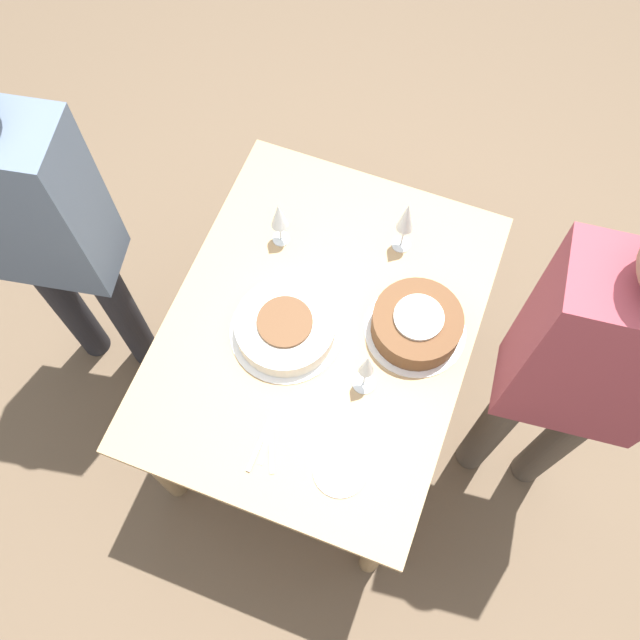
{
  "coord_description": "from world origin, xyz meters",
  "views": [
    {
      "loc": [
        -0.85,
        -0.32,
        2.81
      ],
      "look_at": [
        0.0,
        0.0,
        0.81
      ],
      "focal_mm": 40.0,
      "sensor_mm": 36.0,
      "label": 1
    }
  ],
  "objects_px": {
    "cake_center_white": "(285,327)",
    "wine_glass_extra": "(366,367)",
    "person_watching": "(41,227)",
    "wine_glass_near": "(279,217)",
    "cake_front_chocolate": "(417,324)",
    "wine_glass_far": "(406,218)",
    "person_cutting": "(586,371)"
  },
  "relations": [
    {
      "from": "cake_center_white",
      "to": "person_cutting",
      "type": "xyz_separation_m",
      "value": [
        0.07,
        -0.84,
        0.24
      ]
    },
    {
      "from": "person_watching",
      "to": "wine_glass_near",
      "type": "bearing_deg",
      "value": 16.76
    },
    {
      "from": "wine_glass_near",
      "to": "wine_glass_far",
      "type": "xyz_separation_m",
      "value": [
        0.12,
        -0.38,
        0.02
      ]
    },
    {
      "from": "person_watching",
      "to": "wine_glass_extra",
      "type": "bearing_deg",
      "value": -13.41
    },
    {
      "from": "cake_front_chocolate",
      "to": "wine_glass_extra",
      "type": "xyz_separation_m",
      "value": [
        -0.22,
        0.09,
        0.09
      ]
    },
    {
      "from": "wine_glass_far",
      "to": "person_cutting",
      "type": "relative_size",
      "value": 0.14
    },
    {
      "from": "wine_glass_far",
      "to": "wine_glass_extra",
      "type": "xyz_separation_m",
      "value": [
        -0.5,
        -0.04,
        -0.02
      ]
    },
    {
      "from": "cake_center_white",
      "to": "wine_glass_near",
      "type": "bearing_deg",
      "value": 24.6
    },
    {
      "from": "cake_center_white",
      "to": "wine_glass_far",
      "type": "bearing_deg",
      "value": -29.18
    },
    {
      "from": "wine_glass_near",
      "to": "person_cutting",
      "type": "xyz_separation_m",
      "value": [
        -0.24,
        -0.98,
        0.14
      ]
    },
    {
      "from": "wine_glass_near",
      "to": "wine_glass_far",
      "type": "relative_size",
      "value": 0.85
    },
    {
      "from": "cake_front_chocolate",
      "to": "wine_glass_extra",
      "type": "distance_m",
      "value": 0.26
    },
    {
      "from": "wine_glass_far",
      "to": "wine_glass_near",
      "type": "bearing_deg",
      "value": 107.71
    },
    {
      "from": "wine_glass_near",
      "to": "wine_glass_extra",
      "type": "height_order",
      "value": "wine_glass_extra"
    },
    {
      "from": "wine_glass_far",
      "to": "person_cutting",
      "type": "distance_m",
      "value": 0.71
    },
    {
      "from": "cake_front_chocolate",
      "to": "wine_glass_near",
      "type": "relative_size",
      "value": 1.59
    },
    {
      "from": "wine_glass_extra",
      "to": "person_watching",
      "type": "bearing_deg",
      "value": 87.32
    },
    {
      "from": "wine_glass_extra",
      "to": "person_cutting",
      "type": "xyz_separation_m",
      "value": [
        0.14,
        -0.56,
        0.14
      ]
    },
    {
      "from": "wine_glass_near",
      "to": "cake_front_chocolate",
      "type": "bearing_deg",
      "value": -107.07
    },
    {
      "from": "cake_center_white",
      "to": "wine_glass_near",
      "type": "distance_m",
      "value": 0.35
    },
    {
      "from": "wine_glass_near",
      "to": "person_cutting",
      "type": "relative_size",
      "value": 0.12
    },
    {
      "from": "cake_center_white",
      "to": "wine_glass_far",
      "type": "xyz_separation_m",
      "value": [
        0.43,
        -0.24,
        0.13
      ]
    },
    {
      "from": "cake_center_white",
      "to": "cake_front_chocolate",
      "type": "relative_size",
      "value": 1.1
    },
    {
      "from": "wine_glass_extra",
      "to": "person_watching",
      "type": "xyz_separation_m",
      "value": [
        0.05,
        1.06,
        0.07
      ]
    },
    {
      "from": "wine_glass_near",
      "to": "wine_glass_extra",
      "type": "bearing_deg",
      "value": -131.83
    },
    {
      "from": "cake_center_white",
      "to": "wine_glass_far",
      "type": "height_order",
      "value": "wine_glass_far"
    },
    {
      "from": "cake_front_chocolate",
      "to": "wine_glass_far",
      "type": "bearing_deg",
      "value": 26.1
    },
    {
      "from": "cake_front_chocolate",
      "to": "wine_glass_far",
      "type": "distance_m",
      "value": 0.33
    },
    {
      "from": "cake_front_chocolate",
      "to": "person_cutting",
      "type": "height_order",
      "value": "person_cutting"
    },
    {
      "from": "cake_center_white",
      "to": "wine_glass_extra",
      "type": "relative_size",
      "value": 1.66
    },
    {
      "from": "cake_center_white",
      "to": "person_cutting",
      "type": "relative_size",
      "value": 0.2
    },
    {
      "from": "cake_center_white",
      "to": "cake_front_chocolate",
      "type": "bearing_deg",
      "value": -68.49
    }
  ]
}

